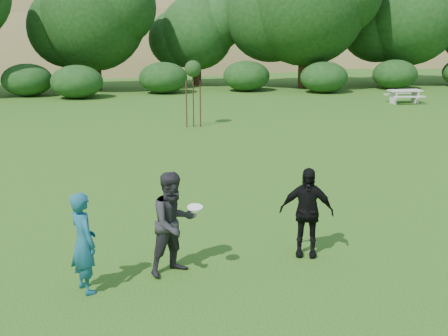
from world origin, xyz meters
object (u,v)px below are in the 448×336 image
object	(u,v)px
player_grey	(174,223)
player_black	(306,212)
player_teal	(84,243)
picnic_table	(405,94)
sapling	(193,71)

from	to	relation	value
player_grey	player_black	world-z (taller)	player_grey
player_teal	player_black	world-z (taller)	player_black
player_teal	player_grey	world-z (taller)	player_grey
player_grey	player_black	xyz separation A→B (m)	(2.57, 0.35, -0.06)
player_grey	picnic_table	distance (m)	24.58
player_grey	sapling	size ratio (longest dim) A/B	0.66
player_grey	picnic_table	world-z (taller)	player_grey
player_black	sapling	bearing A→B (deg)	109.19
player_grey	sapling	distance (m)	14.73
player_teal	picnic_table	world-z (taller)	player_teal
player_teal	player_black	size ratio (longest dim) A/B	0.99
sapling	picnic_table	xyz separation A→B (m)	(12.52, 5.22, -1.90)
player_black	player_teal	bearing A→B (deg)	-151.45
player_grey	picnic_table	size ratio (longest dim) A/B	1.04
player_teal	sapling	xyz separation A→B (m)	(3.67, 14.95, 1.55)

